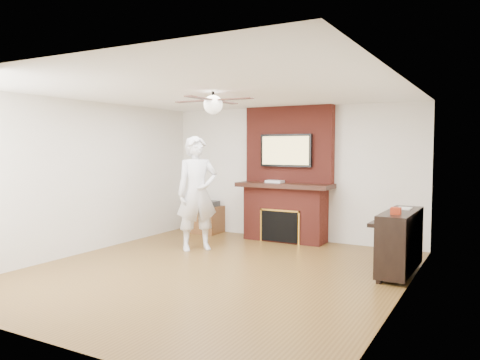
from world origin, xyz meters
The scene contains 11 objects.
room_shell centered at (0.00, 0.00, 1.25)m, with size 5.36×5.86×2.86m.
fireplace centered at (0.00, 2.55, 1.00)m, with size 1.78×0.64×2.50m.
tv centered at (0.00, 2.50, 1.68)m, with size 1.00×0.08×0.60m.
ceiling_fan centered at (0.00, 0.00, 2.33)m, with size 1.21×1.21×0.31m.
person centered at (-1.00, 1.06, 0.96)m, with size 0.71×0.47×1.92m, color silver.
side_table centered at (-1.73, 2.48, 0.30)m, with size 0.58×0.58×0.65m.
piano centered at (2.29, 1.15, 0.47)m, with size 0.51×1.34×0.96m.
cable_box centered at (-0.20, 2.45, 1.10)m, with size 0.33×0.19×0.05m, color silver.
candle_green centered at (-0.07, 2.33, 0.04)m, with size 0.07×0.07×0.09m, color #317A37.
candle_cream centered at (0.05, 2.36, 0.05)m, with size 0.09×0.09×0.10m, color #BFAF98.
candle_blue centered at (0.10, 2.34, 0.04)m, with size 0.06×0.06×0.08m, color teal.
Camera 1 is at (3.45, -5.45, 1.74)m, focal length 35.00 mm.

